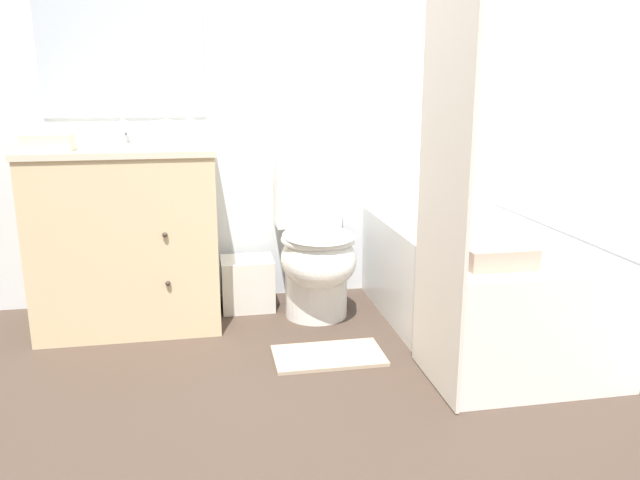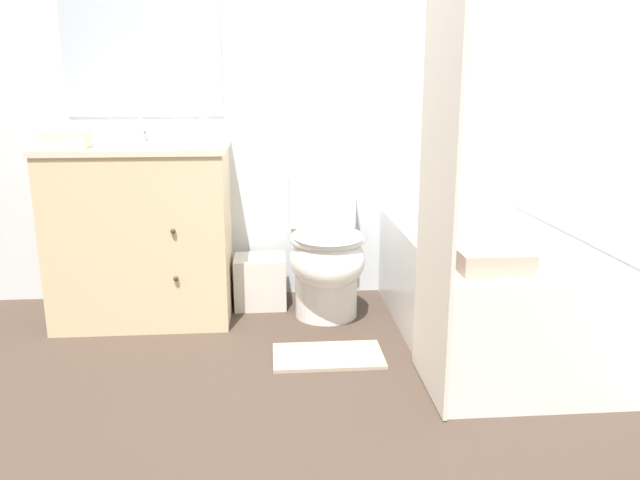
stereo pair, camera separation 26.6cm
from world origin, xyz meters
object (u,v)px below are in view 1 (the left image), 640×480
object	(u,v)px
tissue_box	(167,134)
bath_towel_folded	(495,255)
toilet	(316,252)
wastebasket	(248,283)
bathtub	(475,282)
sink_faucet	(126,136)
bath_mat	(328,356)
vanity_cabinet	(129,235)
hand_towel_folded	(48,142)
soap_dispenser	(190,132)

from	to	relation	value
tissue_box	bath_towel_folded	xyz separation A→B (m)	(1.27, -1.01, -0.40)
toilet	tissue_box	bearing A→B (deg)	170.71
wastebasket	tissue_box	bearing A→B (deg)	-174.32
bathtub	tissue_box	world-z (taller)	tissue_box
sink_faucet	bath_mat	size ratio (longest dim) A/B	0.29
wastebasket	tissue_box	size ratio (longest dim) A/B	2.18
toilet	wastebasket	bearing A→B (deg)	155.72
bathtub	toilet	bearing A→B (deg)	152.70
vanity_cabinet	toilet	world-z (taller)	vanity_cabinet
vanity_cabinet	toilet	bearing A→B (deg)	-4.39
tissue_box	sink_faucet	bearing A→B (deg)	147.35
bath_mat	hand_towel_folded	bearing A→B (deg)	159.21
sink_faucet	bath_mat	distance (m)	1.51
hand_towel_folded	bath_towel_folded	bearing A→B (deg)	-24.29
tissue_box	bathtub	bearing A→B (deg)	-18.76
wastebasket	hand_towel_folded	size ratio (longest dim) A/B	1.30
sink_faucet	bathtub	bearing A→B (deg)	-20.70
vanity_cabinet	hand_towel_folded	world-z (taller)	hand_towel_folded
tissue_box	bath_towel_folded	distance (m)	1.67
hand_towel_folded	bath_mat	size ratio (longest dim) A/B	0.43
tissue_box	hand_towel_folded	distance (m)	0.55
sink_faucet	wastebasket	world-z (taller)	sink_faucet
wastebasket	bath_mat	size ratio (longest dim) A/B	0.57
hand_towel_folded	sink_faucet	bearing A→B (deg)	49.61
bathtub	tissue_box	distance (m)	1.67
bathtub	bath_towel_folded	size ratio (longest dim) A/B	5.38
wastebasket	bathtub	bearing A→B (deg)	-26.34
toilet	vanity_cabinet	bearing A→B (deg)	175.61
bath_towel_folded	wastebasket	bearing A→B (deg)	130.41
sink_faucet	wastebasket	xyz separation A→B (m)	(0.59, -0.10, -0.79)
vanity_cabinet	wastebasket	distance (m)	0.67
toilet	hand_towel_folded	distance (m)	1.36
tissue_box	hand_towel_folded	bearing A→B (deg)	-157.14
bathtub	wastebasket	distance (m)	1.19
soap_dispenser	bath_mat	xyz separation A→B (m)	(0.57, -0.60, -0.95)
bath_towel_folded	bathtub	bearing A→B (deg)	71.91
toilet	tissue_box	size ratio (longest dim) A/B	6.07
wastebasket	hand_towel_folded	distance (m)	1.21
bath_towel_folded	bath_mat	xyz separation A→B (m)	(-0.59, 0.35, -0.53)
sink_faucet	soap_dispenser	xyz separation A→B (m)	(0.32, -0.19, 0.03)
sink_faucet	tissue_box	size ratio (longest dim) A/B	1.12
vanity_cabinet	bathtub	distance (m)	1.72
sink_faucet	hand_towel_folded	world-z (taller)	sink_faucet
wastebasket	bath_towel_folded	world-z (taller)	bath_towel_folded
sink_faucet	tissue_box	world-z (taller)	sink_faucet
tissue_box	bath_mat	bearing A→B (deg)	-44.15
bath_towel_folded	toilet	bearing A→B (deg)	121.55
sink_faucet	hand_towel_folded	distance (m)	0.45
bath_mat	wastebasket	bearing A→B (deg)	113.56
tissue_box	bath_towel_folded	bearing A→B (deg)	-38.54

